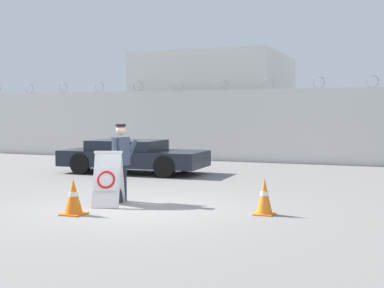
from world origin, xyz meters
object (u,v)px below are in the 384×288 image
at_px(barricade_sign, 108,178).
at_px(traffic_cone_near, 264,197).
at_px(security_guard, 121,159).
at_px(traffic_cone_mid, 74,197).
at_px(parked_car_front_coupe, 132,156).

xyz_separation_m(barricade_sign, traffic_cone_near, (3.35, 0.22, -0.22)).
distance_m(security_guard, traffic_cone_mid, 1.78).
distance_m(barricade_sign, parked_car_front_coupe, 6.17).
distance_m(security_guard, traffic_cone_near, 3.38).
xyz_separation_m(security_guard, traffic_cone_mid, (-0.11, -1.67, -0.61)).
height_order(security_guard, parked_car_front_coupe, security_guard).
xyz_separation_m(traffic_cone_near, traffic_cone_mid, (-3.42, -1.39, -0.01)).
bearing_deg(security_guard, barricade_sign, 177.51).
bearing_deg(traffic_cone_mid, barricade_sign, 86.16).
relative_size(security_guard, parked_car_front_coupe, 0.36).
height_order(traffic_cone_near, traffic_cone_mid, traffic_cone_near).
xyz_separation_m(barricade_sign, traffic_cone_mid, (-0.08, -1.16, -0.23)).
xyz_separation_m(barricade_sign, security_guard, (0.03, 0.51, 0.38)).
bearing_deg(parked_car_front_coupe, traffic_cone_near, -45.93).
height_order(barricade_sign, traffic_cone_mid, barricade_sign).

